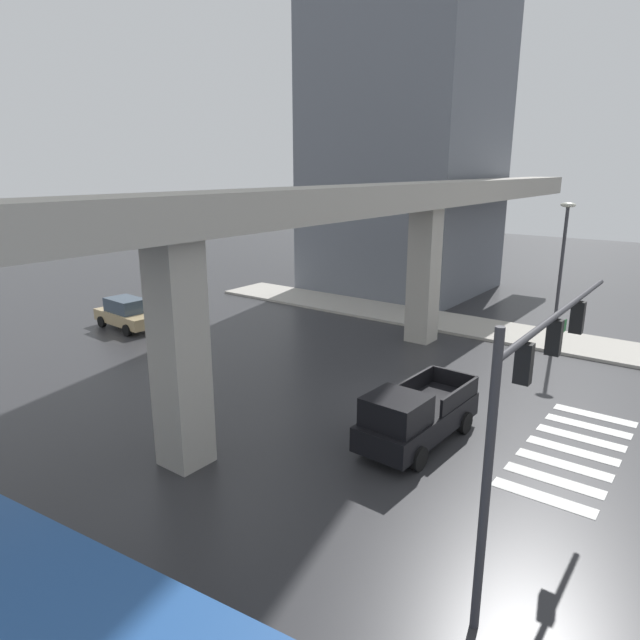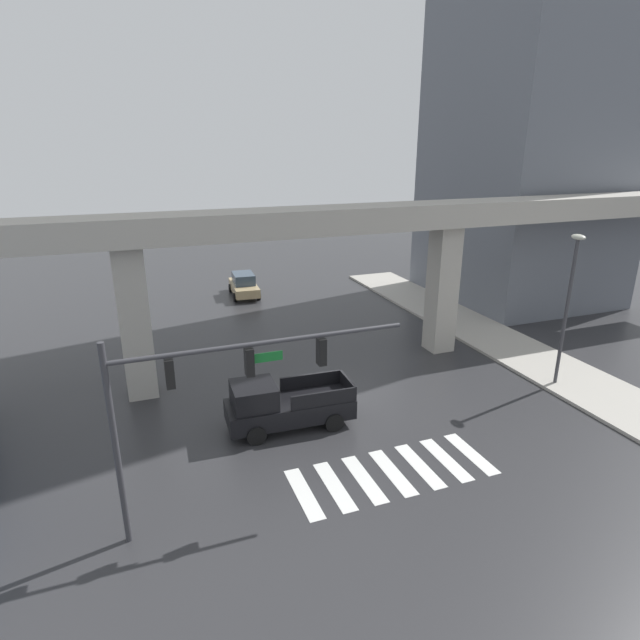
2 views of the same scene
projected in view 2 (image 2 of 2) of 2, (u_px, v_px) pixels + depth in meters
The scene contains 8 objects.
ground_plane at pixel (328, 397), 23.61m from camera, with size 120.00×120.00×0.00m, color #2D2D30.
crosswalk_stripes at pixel (392, 472), 18.17m from camera, with size 7.15×2.80×0.01m.
elevated_overpass at pixel (304, 233), 24.24m from camera, with size 56.63×2.31×8.13m.
sidewalk_east at pixel (509, 346), 29.28m from camera, with size 4.00×36.00×0.15m, color #ADA89E.
pickup_truck at pixel (283, 405), 20.77m from camera, with size 5.18×2.25×2.08m.
sedan_tan at pixel (244, 285), 39.03m from camera, with size 2.18×4.41×1.72m.
traffic_signal_mast at pixel (210, 385), 14.49m from camera, with size 8.69×0.32×6.20m.
street_lamp_near_corner at pixel (569, 294), 23.28m from camera, with size 0.44×0.70×7.24m.
Camera 2 is at (-7.82, -19.71, 10.97)m, focal length 28.99 mm.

